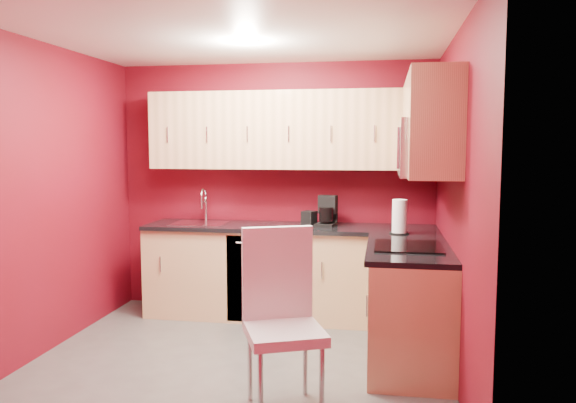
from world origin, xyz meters
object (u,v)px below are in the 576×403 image
(coffee_maker, at_px, (326,211))
(napkin_holder, at_px, (309,218))
(microwave, at_px, (426,148))
(sink, at_px, (201,220))
(dining_chair, at_px, (284,322))
(paper_towel, at_px, (399,217))

(coffee_maker, distance_m, napkin_holder, 0.22)
(microwave, distance_m, sink, 2.43)
(dining_chair, bearing_deg, sink, 99.07)
(microwave, xyz_separation_m, sink, (-2.09, 1.00, -0.72))
(napkin_holder, xyz_separation_m, dining_chair, (0.12, -2.05, -0.40))
(coffee_maker, relative_size, dining_chair, 0.25)
(paper_towel, bearing_deg, microwave, -75.94)
(dining_chair, bearing_deg, napkin_holder, 70.74)
(coffee_maker, height_order, paper_towel, paper_towel)
(coffee_maker, bearing_deg, napkin_holder, 159.91)
(napkin_holder, bearing_deg, sink, -174.16)
(sink, xyz_separation_m, paper_towel, (1.93, -0.35, 0.12))
(napkin_holder, relative_size, paper_towel, 0.43)
(sink, height_order, coffee_maker, sink)
(sink, height_order, napkin_holder, sink)
(paper_towel, bearing_deg, sink, 169.64)
(coffee_maker, bearing_deg, sink, -169.30)
(napkin_holder, distance_m, dining_chair, 2.09)
(microwave, bearing_deg, paper_towel, 104.06)
(napkin_holder, relative_size, dining_chair, 0.11)
(sink, bearing_deg, napkin_holder, 5.84)
(coffee_maker, distance_m, dining_chair, 2.00)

